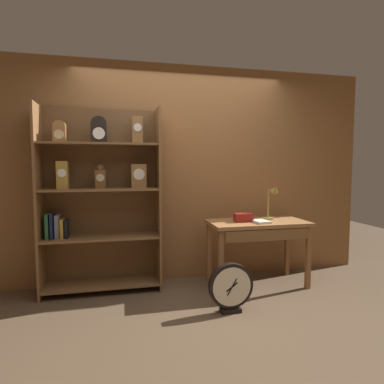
{
  "coord_description": "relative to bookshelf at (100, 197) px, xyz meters",
  "views": [
    {
      "loc": [
        -0.73,
        -2.55,
        1.39
      ],
      "look_at": [
        0.01,
        0.74,
        1.12
      ],
      "focal_mm": 29.76,
      "sensor_mm": 36.0,
      "label": 1
    }
  ],
  "objects": [
    {
      "name": "desk_lamp",
      "position": [
        1.98,
        -0.16,
        -0.07
      ],
      "size": [
        0.18,
        0.18,
        0.42
      ],
      "color": "olive",
      "rests_on": "workbench"
    },
    {
      "name": "toolbox_small",
      "position": [
        1.6,
        -0.24,
        -0.25
      ],
      "size": [
        0.21,
        0.12,
        0.1
      ],
      "primitive_type": "cube",
      "color": "maroon",
      "rests_on": "workbench"
    },
    {
      "name": "open_repair_manual",
      "position": [
        1.76,
        -0.33,
        -0.28
      ],
      "size": [
        0.19,
        0.24,
        0.02
      ],
      "primitive_type": "cube",
      "rotation": [
        0.0,
        0.0,
        0.12
      ],
      "color": "silver",
      "rests_on": "workbench"
    },
    {
      "name": "back_wood_panel",
      "position": [
        0.96,
        0.21,
        0.25
      ],
      "size": [
        4.8,
        0.05,
        2.6
      ],
      "primitive_type": "cube",
      "color": "brown",
      "rests_on": "ground"
    },
    {
      "name": "round_clock_large",
      "position": [
        1.23,
        -0.84,
        -0.81
      ],
      "size": [
        0.43,
        0.11,
        0.47
      ],
      "color": "black",
      "rests_on": "ground"
    },
    {
      "name": "ground_plane",
      "position": [
        0.96,
        -1.08,
        -1.05
      ],
      "size": [
        10.0,
        10.0,
        0.0
      ],
      "primitive_type": "plane",
      "color": "brown"
    },
    {
      "name": "bookshelf",
      "position": [
        0.0,
        0.0,
        0.0
      ],
      "size": [
        1.28,
        0.39,
        2.03
      ],
      "color": "brown",
      "rests_on": "ground"
    },
    {
      "name": "workbench",
      "position": [
        1.77,
        -0.26,
        -0.4
      ],
      "size": [
        1.14,
        0.57,
        0.76
      ],
      "color": "#9E6B3D",
      "rests_on": "ground"
    }
  ]
}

